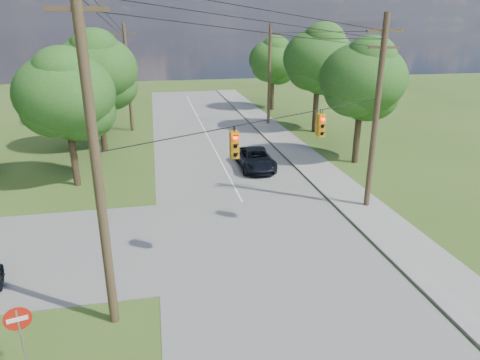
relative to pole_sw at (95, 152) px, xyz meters
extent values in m
plane|color=#38541C|center=(4.60, -0.40, -6.23)|extent=(140.00, 140.00, 0.00)
cube|color=gray|center=(6.60, 4.60, -6.21)|extent=(10.00, 100.00, 0.03)
cube|color=gray|center=(13.30, 4.60, -6.17)|extent=(2.60, 100.00, 0.12)
cylinder|color=#4C3E27|center=(0.00, 0.00, -0.23)|extent=(0.32, 0.32, 12.00)
cube|color=#4C3E27|center=(0.00, 0.00, 4.07)|extent=(1.70, 0.12, 0.14)
cylinder|color=#4C3E27|center=(13.50, 7.60, -0.98)|extent=(0.32, 0.32, 10.50)
cube|color=#4C3E27|center=(13.50, 7.60, 3.37)|extent=(2.00, 0.12, 0.14)
cube|color=#4C3E27|center=(13.50, 7.60, 2.57)|extent=(1.70, 0.12, 0.14)
cylinder|color=#4C3E27|center=(13.50, 29.60, -1.23)|extent=(0.32, 0.32, 10.00)
cube|color=#4C3E27|center=(13.50, 29.60, 2.87)|extent=(2.00, 0.12, 0.14)
cylinder|color=#4C3E27|center=(-0.40, 29.60, -1.23)|extent=(0.32, 0.32, 10.00)
cube|color=#4C3E27|center=(-0.40, 29.60, 2.87)|extent=(2.00, 0.12, 0.14)
cylinder|color=black|center=(6.75, 3.80, 4.12)|extent=(13.52, 7.63, 1.53)
cylinder|color=black|center=(6.75, 3.80, 3.72)|extent=(13.52, 7.63, 1.53)
cylinder|color=black|center=(6.75, 3.80, 3.32)|extent=(13.52, 7.63, 1.53)
cylinder|color=black|center=(13.50, 18.60, 3.12)|extent=(0.03, 22.00, 0.53)
cylinder|color=black|center=(-0.20, 14.80, 3.87)|extent=(0.43, 29.60, 2.03)
cylinder|color=black|center=(13.50, 18.60, 2.72)|extent=(0.03, 22.00, 0.53)
cylinder|color=black|center=(-0.20, 14.80, 3.47)|extent=(0.43, 29.60, 2.03)
cylinder|color=black|center=(6.75, 3.80, -0.03)|extent=(13.52, 7.63, 0.04)
cube|color=orange|center=(4.86, 2.62, -0.75)|extent=(0.32, 0.22, 1.05)
sphere|color=#FF0C05|center=(4.86, 2.48, -0.40)|extent=(0.17, 0.17, 0.17)
cube|color=orange|center=(4.86, 2.86, -0.75)|extent=(0.32, 0.22, 1.05)
sphere|color=#FF0C05|center=(4.86, 3.00, -0.40)|extent=(0.17, 0.17, 0.17)
cube|color=orange|center=(9.45, 5.20, -0.75)|extent=(0.32, 0.22, 1.05)
sphere|color=#FF0C05|center=(9.45, 5.06, -0.40)|extent=(0.17, 0.17, 0.17)
cube|color=orange|center=(9.45, 5.44, -0.75)|extent=(0.32, 0.22, 1.05)
sphere|color=#FF0C05|center=(9.45, 5.58, -0.40)|extent=(0.17, 0.17, 0.17)
cylinder|color=#473423|center=(-3.40, 14.60, -4.65)|extent=(0.45, 0.45, 3.15)
ellipsoid|color=#215118|center=(-3.40, 14.60, -0.29)|extent=(6.00, 6.00, 4.92)
cylinder|color=#473423|center=(-2.40, 22.60, -4.48)|extent=(0.50, 0.50, 3.50)
ellipsoid|color=#215118|center=(-2.40, 22.60, 0.37)|extent=(6.40, 6.40, 5.25)
cylinder|color=#473423|center=(-4.40, 32.60, -4.57)|extent=(0.48, 0.47, 3.32)
ellipsoid|color=#215118|center=(-4.40, 32.60, 0.04)|extent=(6.00, 6.00, 4.92)
cylinder|color=#473423|center=(16.60, 15.60, -4.57)|extent=(0.48, 0.48, 3.32)
ellipsoid|color=#215118|center=(16.60, 15.60, 0.04)|extent=(6.20, 6.20, 5.08)
cylinder|color=#473423|center=(17.10, 25.60, -4.39)|extent=(0.52, 0.52, 3.67)
ellipsoid|color=#215118|center=(17.10, 25.60, 0.70)|extent=(6.60, 6.60, 5.41)
cylinder|color=#473423|center=(16.10, 37.60, -4.65)|extent=(0.45, 0.45, 3.15)
ellipsoid|color=#215118|center=(16.10, 37.60, -0.29)|extent=(5.80, 5.80, 4.76)
imported|color=black|center=(8.82, 15.61, -5.49)|extent=(2.46, 5.13, 1.41)
cylinder|color=#929497|center=(-2.38, -1.98, -5.10)|extent=(0.06, 0.06, 2.25)
cylinder|color=#B5180C|center=(-2.38, -1.98, -4.29)|extent=(0.76, 0.22, 0.78)
cube|color=white|center=(-2.38, -2.01, -4.29)|extent=(0.55, 0.17, 0.13)
camera|label=1|loc=(1.90, -13.20, 3.67)|focal=32.00mm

